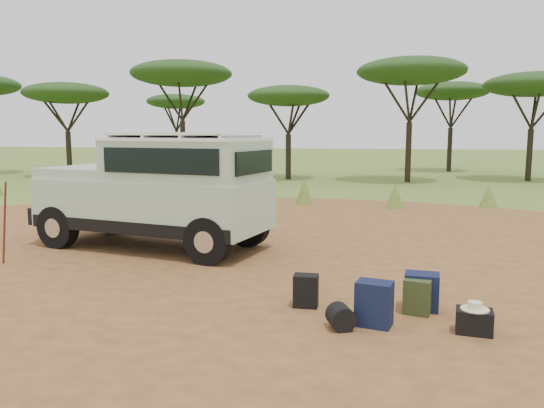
% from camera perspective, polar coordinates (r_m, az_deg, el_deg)
% --- Properties ---
extents(ground, '(140.00, 140.00, 0.00)m').
position_cam_1_polar(ground, '(9.55, -3.14, -7.07)').
color(ground, '#547C2C').
rests_on(ground, ground).
extents(dirt_clearing, '(23.00, 23.00, 0.01)m').
position_cam_1_polar(dirt_clearing, '(9.55, -3.14, -7.05)').
color(dirt_clearing, '#986331').
rests_on(dirt_clearing, ground).
extents(grass_fringe, '(36.60, 1.60, 0.90)m').
position_cam_1_polar(grass_fringe, '(17.88, 3.79, 1.19)').
color(grass_fringe, '#547C2C').
rests_on(grass_fringe, ground).
extents(acacia_treeline, '(46.70, 13.20, 6.26)m').
position_cam_1_polar(acacia_treeline, '(28.92, 7.83, 12.51)').
color(acacia_treeline, black).
rests_on(acacia_treeline, ground).
extents(safari_vehicle, '(5.29, 3.00, 2.44)m').
position_cam_1_polar(safari_vehicle, '(11.36, -12.03, 1.18)').
color(safari_vehicle, '#A9C4A7').
rests_on(safari_vehicle, ground).
extents(walking_staff, '(0.32, 0.19, 1.56)m').
position_cam_1_polar(walking_staff, '(10.87, -26.83, -1.89)').
color(walking_staff, maroon).
rests_on(walking_staff, ground).
extents(backpack_black, '(0.34, 0.25, 0.46)m').
position_cam_1_polar(backpack_black, '(7.54, 3.66, -9.32)').
color(backpack_black, black).
rests_on(backpack_black, ground).
extents(backpack_navy, '(0.50, 0.41, 0.58)m').
position_cam_1_polar(backpack_navy, '(6.92, 10.93, -10.51)').
color(backpack_navy, '#13183E').
rests_on(backpack_navy, ground).
extents(backpack_olive, '(0.40, 0.33, 0.48)m').
position_cam_1_polar(backpack_olive, '(7.49, 15.36, -9.62)').
color(backpack_olive, '#34441F').
rests_on(backpack_olive, ground).
extents(duffel_navy, '(0.49, 0.39, 0.52)m').
position_cam_1_polar(duffel_navy, '(7.68, 15.79, -9.06)').
color(duffel_navy, '#13183E').
rests_on(duffel_navy, ground).
extents(hard_case, '(0.46, 0.36, 0.30)m').
position_cam_1_polar(hard_case, '(7.05, 20.92, -11.73)').
color(hard_case, black).
rests_on(hard_case, ground).
extents(stuff_sack, '(0.40, 0.40, 0.31)m').
position_cam_1_polar(stuff_sack, '(6.79, 7.39, -11.98)').
color(stuff_sack, black).
rests_on(stuff_sack, ground).
extents(safari_hat, '(0.34, 0.34, 0.10)m').
position_cam_1_polar(safari_hat, '(7.00, 21.00, -10.28)').
color(safari_hat, beige).
rests_on(safari_hat, hard_case).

